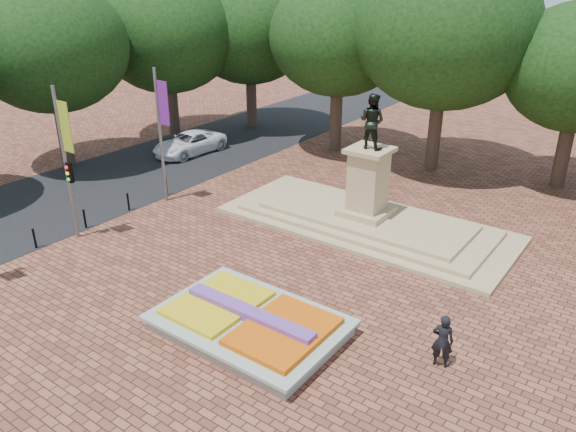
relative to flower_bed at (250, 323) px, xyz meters
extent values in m
plane|color=brown|center=(-1.03, 2.00, -0.38)|extent=(90.00, 90.00, 0.00)
cube|color=black|center=(-16.03, 7.00, -0.37)|extent=(9.00, 90.00, 0.02)
cube|color=gray|center=(-0.03, 0.00, -0.15)|extent=(6.00, 4.00, 0.45)
cube|color=#A7B5A4|center=(-0.03, 0.00, 0.12)|extent=(6.30, 4.30, 0.12)
cube|color=#D8510C|center=(1.42, 0.00, 0.25)|extent=(2.60, 3.40, 0.22)
cube|color=gold|center=(-1.48, 0.00, 0.24)|extent=(2.60, 3.40, 0.18)
cube|color=#5D328A|center=(-0.03, 0.00, 0.34)|extent=(5.20, 0.55, 0.38)
cube|color=tan|center=(-1.03, 10.00, -0.28)|extent=(14.00, 6.00, 0.20)
cube|color=tan|center=(-1.03, 10.00, -0.08)|extent=(12.00, 5.00, 0.20)
cube|color=tan|center=(-1.03, 10.00, 0.12)|extent=(10.00, 4.00, 0.20)
cube|color=tan|center=(-1.03, 10.00, 0.37)|extent=(2.20, 2.20, 0.30)
cube|color=tan|center=(-1.03, 10.00, 1.92)|extent=(1.50, 1.50, 2.80)
cube|color=tan|center=(-1.03, 10.00, 3.42)|extent=(1.90, 1.90, 0.20)
imported|color=black|center=(-1.03, 10.00, 4.77)|extent=(1.22, 0.95, 2.50)
cylinder|color=#34251C|center=(-17.03, 20.00, 1.62)|extent=(0.80, 0.80, 4.00)
ellipsoid|color=black|center=(-17.03, 20.00, 6.32)|extent=(8.80, 8.80, 7.48)
cylinder|color=#34251C|center=(-9.03, 20.00, 1.62)|extent=(0.80, 0.80, 4.00)
ellipsoid|color=black|center=(-9.03, 20.00, 6.32)|extent=(8.80, 8.80, 7.48)
cylinder|color=#34251C|center=(-2.03, 20.00, 1.62)|extent=(0.80, 0.80, 4.00)
ellipsoid|color=black|center=(-2.03, 20.00, 6.32)|extent=(8.80, 8.80, 7.48)
cylinder|color=#34251C|center=(4.97, 20.00, 1.62)|extent=(0.80, 0.80, 4.00)
ellipsoid|color=black|center=(4.97, 20.00, 6.32)|extent=(8.80, 8.80, 7.48)
cylinder|color=#34251C|center=(-20.53, 7.00, 1.54)|extent=(0.80, 0.80, 3.84)
ellipsoid|color=black|center=(-20.53, 7.00, 6.03)|extent=(8.40, 8.40, 7.14)
cylinder|color=#34251C|center=(-20.53, 15.00, 1.54)|extent=(0.80, 0.80, 3.84)
ellipsoid|color=black|center=(-20.53, 15.00, 6.03)|extent=(8.40, 8.40, 7.14)
cylinder|color=slate|center=(-11.23, 1.00, 3.12)|extent=(0.16, 0.16, 7.00)
cube|color=#95AA22|center=(-10.78, 1.00, 4.92)|extent=(0.70, 0.04, 2.20)
cylinder|color=slate|center=(-11.23, 6.50, 3.12)|extent=(0.16, 0.16, 7.00)
cube|color=#6D1F82|center=(-10.78, 6.50, 4.92)|extent=(0.70, 0.04, 2.20)
cube|color=black|center=(-11.03, 1.00, 2.82)|extent=(0.28, 0.18, 0.90)
cylinder|color=black|center=(-11.73, -0.80, 0.07)|extent=(0.10, 0.10, 0.90)
sphere|color=black|center=(-11.73, -0.80, 0.54)|extent=(0.12, 0.12, 0.12)
cylinder|color=black|center=(-11.73, 1.80, 0.07)|extent=(0.10, 0.10, 0.90)
sphere|color=black|center=(-11.73, 1.80, 0.54)|extent=(0.12, 0.12, 0.12)
cylinder|color=black|center=(-11.73, 4.40, 0.07)|extent=(0.10, 0.10, 0.90)
sphere|color=black|center=(-11.73, 4.40, 0.54)|extent=(0.12, 0.12, 0.12)
cylinder|color=black|center=(-11.73, 7.00, 0.07)|extent=(0.10, 0.10, 0.90)
sphere|color=black|center=(-11.73, 7.00, 0.54)|extent=(0.12, 0.12, 0.12)
imported|color=white|center=(-16.06, 13.08, 0.34)|extent=(2.74, 5.30, 1.43)
imported|color=black|center=(5.94, 2.19, 0.55)|extent=(0.76, 0.60, 1.85)
camera|label=1|loc=(10.48, -12.16, 11.19)|focal=35.00mm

